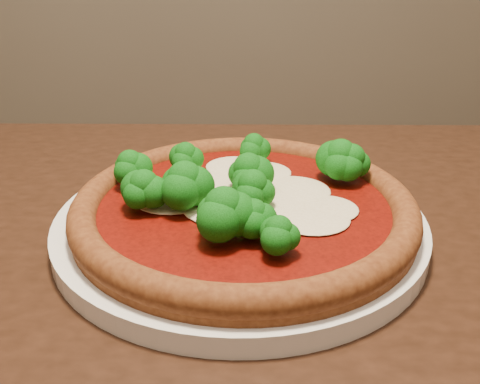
{
  "coord_description": "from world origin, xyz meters",
  "views": [
    {
      "loc": [
        -0.11,
        -0.24,
        0.99
      ],
      "look_at": [
        -0.08,
        0.18,
        0.79
      ],
      "focal_mm": 40.0,
      "sensor_mm": 36.0,
      "label": 1
    }
  ],
  "objects": [
    {
      "name": "dining_table",
      "position": [
        -0.1,
        0.13,
        0.64
      ],
      "size": [
        1.17,
        0.81,
        0.75
      ],
      "rotation": [
        0.0,
        0.0,
        -0.08
      ],
      "color": "black",
      "rests_on": "floor"
    },
    {
      "name": "plate",
      "position": [
        -0.08,
        0.18,
        0.76
      ],
      "size": [
        0.33,
        0.33,
        0.02
      ],
      "primitive_type": "cylinder",
      "color": "white",
      "rests_on": "dining_table"
    },
    {
      "name": "pizza",
      "position": [
        -0.07,
        0.18,
        0.78
      ],
      "size": [
        0.3,
        0.3,
        0.06
      ],
      "rotation": [
        0.0,
        0.0,
        -0.21
      ],
      "color": "brown",
      "rests_on": "plate"
    }
  ]
}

